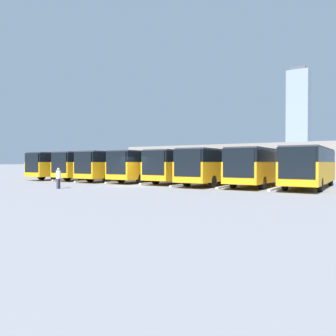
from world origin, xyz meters
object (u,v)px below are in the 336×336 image
(pedestrian, at_px, (58,177))
(bus_1, at_px, (261,165))
(bus_5, at_px, (120,165))
(bus_4, at_px, (151,165))
(bus_7, at_px, (71,164))
(bus_0, at_px, (310,166))
(bus_2, at_px, (217,165))
(bus_3, at_px, (185,165))
(bus_6, at_px, (97,165))

(pedestrian, bearing_deg, bus_1, -62.12)
(bus_1, bearing_deg, bus_5, -0.32)
(bus_1, bearing_deg, bus_4, -2.07)
(bus_1, distance_m, bus_7, 23.24)
(bus_0, bearing_deg, bus_7, -0.15)
(bus_7, bearing_deg, bus_2, 178.57)
(bus_4, relative_size, bus_5, 1.00)
(bus_2, xyz_separation_m, pedestrian, (8.52, 10.47, -0.90))
(bus_4, distance_m, bus_5, 3.89)
(bus_3, relative_size, bus_6, 1.00)
(bus_4, height_order, pedestrian, bus_4)
(bus_1, relative_size, pedestrian, 6.98)
(bus_4, bearing_deg, bus_3, -176.13)
(bus_2, relative_size, bus_5, 1.00)
(bus_2, height_order, pedestrian, bus_2)
(bus_5, distance_m, pedestrian, 11.36)
(bus_3, bearing_deg, bus_7, 2.18)
(bus_2, xyz_separation_m, bus_4, (7.75, -0.77, 0.00))
(bus_0, relative_size, pedestrian, 6.98)
(bus_5, relative_size, pedestrian, 6.98)
(bus_0, relative_size, bus_7, 1.00)
(bus_2, relative_size, bus_6, 1.00)
(bus_7, relative_size, pedestrian, 6.98)
(bus_4, bearing_deg, bus_1, 177.93)
(bus_2, distance_m, bus_6, 15.51)
(bus_0, distance_m, bus_2, 7.76)
(bus_7, bearing_deg, bus_0, 179.85)
(bus_1, relative_size, bus_7, 1.00)
(bus_3, xyz_separation_m, pedestrian, (4.65, 11.53, -0.90))
(bus_6, bearing_deg, pedestrian, 121.40)
(bus_3, relative_size, bus_4, 1.00)
(bus_5, bearing_deg, bus_6, -5.99)
(bus_3, height_order, pedestrian, bus_3)
(bus_4, distance_m, bus_6, 7.75)
(bus_4, bearing_deg, bus_2, 174.03)
(bus_1, height_order, bus_4, same)
(pedestrian, bearing_deg, bus_7, 31.57)
(bus_5, bearing_deg, bus_0, 179.80)
(bus_6, bearing_deg, bus_0, 178.83)
(bus_5, height_order, bus_6, same)
(bus_7, distance_m, pedestrian, 15.36)
(bus_3, bearing_deg, bus_2, 164.51)
(bus_1, bearing_deg, bus_6, -1.46)
(bus_1, xyz_separation_m, pedestrian, (12.40, 10.89, -0.90))
(bus_2, distance_m, bus_3, 4.01)
(bus_7, bearing_deg, bus_1, 179.77)
(bus_1, xyz_separation_m, bus_6, (19.36, -0.39, 0.00))
(bus_2, height_order, bus_3, same)
(pedestrian, bearing_deg, bus_4, -17.36)
(bus_7, xyz_separation_m, pedestrian, (-10.84, 10.85, -0.90))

